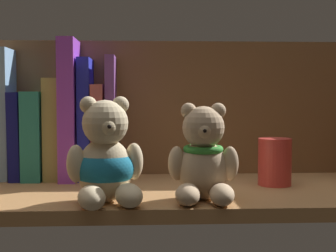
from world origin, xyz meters
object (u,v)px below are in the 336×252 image
object	(u,v)px
book_3	(4,114)
book_7	(71,110)
book_10	(112,117)
teddy_bear_larger	(106,161)
book_8	(87,119)
teddy_bear_smaller	(203,159)
book_9	(100,131)
book_6	(55,128)
pillar_candle	(275,162)
book_5	(37,135)
book_4	(21,135)

from	to	relation	value
book_3	book_7	world-z (taller)	book_7
book_7	book_10	distance (cm)	7.41
book_10	teddy_bear_larger	world-z (taller)	book_10
book_8	teddy_bear_smaller	size ratio (longest dim) A/B	1.55
book_3	book_9	distance (cm)	17.52
book_6	book_8	distance (cm)	6.02
book_7	pillar_candle	world-z (taller)	book_7
book_7	teddy_bear_smaller	size ratio (longest dim) A/B	1.78
book_3	book_5	xyz separation A→B (cm)	(5.85, 0.00, -3.80)
book_10	book_3	bearing A→B (deg)	180.00
teddy_bear_smaller	book_4	bearing A→B (deg)	145.55
book_4	book_8	distance (cm)	12.29
book_8	book_6	bearing A→B (deg)	180.00
book_10	pillar_candle	world-z (taller)	book_10
book_4	teddy_bear_smaller	world-z (taller)	book_4
book_5	book_8	world-z (taller)	book_8
book_9	teddy_bear_larger	size ratio (longest dim) A/B	1.14
book_3	book_8	xyz separation A→B (cm)	(14.85, 0.00, -0.86)
teddy_bear_smaller	pillar_candle	world-z (taller)	teddy_bear_smaller
book_4	book_10	world-z (taller)	book_10
book_5	teddy_bear_larger	xyz separation A→B (cm)	(14.00, -21.79, -1.98)
book_5	book_10	distance (cm)	13.88
book_3	book_4	size ratio (longest dim) A/B	1.50
book_8	teddy_bear_larger	size ratio (longest dim) A/B	1.45
book_4	teddy_bear_smaller	distance (cm)	37.23
book_6	pillar_candle	size ratio (longest dim) A/B	2.29
book_9	book_10	xyz separation A→B (cm)	(2.13, 0.00, 2.55)
book_5	book_6	distance (cm)	3.45
book_5	pillar_candle	size ratio (longest dim) A/B	1.99
book_5	teddy_bear_larger	distance (cm)	25.97
teddy_bear_larger	book_8	bearing A→B (deg)	102.93
book_7	book_9	world-z (taller)	book_7
book_5	teddy_bear_larger	world-z (taller)	book_5
book_3	pillar_candle	distance (cm)	48.58
book_4	book_10	size ratio (longest dim) A/B	0.71
book_6	teddy_bear_smaller	bearing A→B (deg)	-40.64
book_6	book_10	size ratio (longest dim) A/B	0.82
book_10	book_4	bearing A→B (deg)	180.00
book_4	teddy_bear_larger	size ratio (longest dim) A/B	1.04
book_7	teddy_bear_larger	distance (cm)	24.04
book_7	teddy_bear_smaller	distance (cm)	30.76
book_5	pillar_candle	bearing A→B (deg)	-13.34
book_4	book_6	bearing A→B (deg)	0.00
book_5	teddy_bear_smaller	size ratio (longest dim) A/B	1.12
book_5	pillar_candle	world-z (taller)	book_5
book_6	book_8	bearing A→B (deg)	0.00
book_7	pillar_candle	distance (cm)	37.19
book_8	book_7	bearing A→B (deg)	180.00
book_3	book_9	world-z (taller)	book_3
book_7	book_8	xyz separation A→B (cm)	(2.75, 0.00, -1.64)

